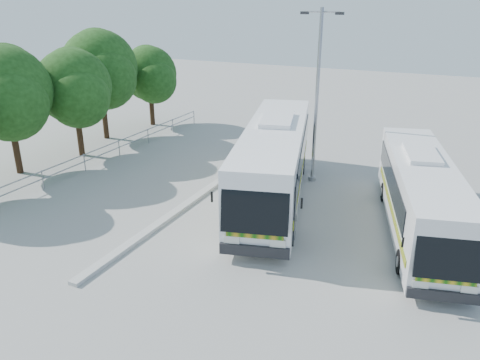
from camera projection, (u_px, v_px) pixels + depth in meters
The scene contains 10 objects.
ground at pixel (216, 227), 19.95m from camera, with size 100.00×100.00×0.00m, color gray.
kerb_divider at pixel (194, 199), 22.52m from camera, with size 0.40×16.00×0.15m, color #B2B2AD.
railing at pixel (96, 153), 27.06m from camera, with size 0.06×22.00×1.00m.
tree_far_b at pixel (7, 91), 24.52m from camera, with size 5.33×5.03×6.96m.
tree_far_c at pixel (75, 87), 27.56m from camera, with size 4.97×4.69×6.49m.
tree_far_d at pixel (100, 68), 30.95m from camera, with size 5.62×5.30×7.33m.
tree_far_e at pixel (150, 74), 34.80m from camera, with size 4.54×4.28×5.92m.
coach_main at pixel (274, 160), 22.20m from camera, with size 5.86×13.04×3.56m.
coach_adjacent at pixel (420, 195), 18.99m from camera, with size 4.83×11.13×3.03m.
lamppost at pixel (317, 90), 23.36m from camera, with size 2.14×0.37×8.74m.
Camera 1 is at (8.61, -15.69, 9.09)m, focal length 35.00 mm.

